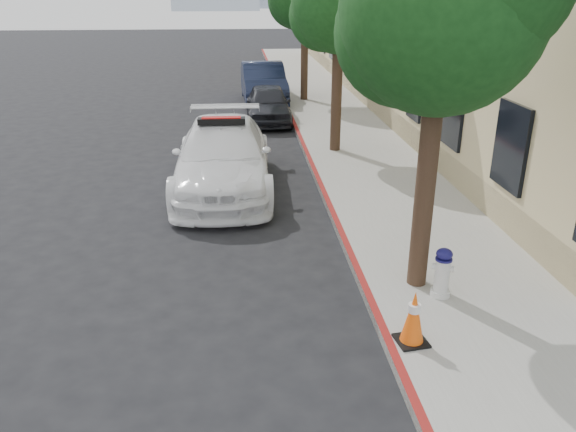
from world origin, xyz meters
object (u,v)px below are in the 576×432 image
at_px(police_car, 223,157).
at_px(fire_hydrant, 442,273).
at_px(traffic_cone, 413,317).
at_px(parked_car_mid, 268,104).
at_px(parked_car_far, 263,83).

height_order(police_car, fire_hydrant, police_car).
relative_size(police_car, traffic_cone, 7.23).
bearing_deg(police_car, fire_hydrant, -58.49).
relative_size(police_car, parked_car_mid, 1.45).
relative_size(parked_car_far, traffic_cone, 6.41).
xyz_separation_m(police_car, traffic_cone, (2.61, -6.86, -0.27)).
bearing_deg(traffic_cone, parked_car_far, 93.67).
height_order(parked_car_mid, traffic_cone, parked_car_mid).
relative_size(fire_hydrant, traffic_cone, 1.03).
relative_size(police_car, parked_car_far, 1.13).
bearing_deg(parked_car_far, police_car, -99.62).
height_order(police_car, traffic_cone, police_car).
bearing_deg(traffic_cone, fire_hydrant, 55.67).
height_order(parked_car_far, fire_hydrant, parked_car_far).
height_order(parked_car_mid, parked_car_far, parked_car_far).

